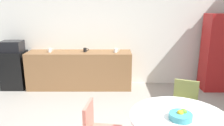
# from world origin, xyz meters

# --- Properties ---
(wall_back) EXTENTS (6.00, 0.10, 2.60)m
(wall_back) POSITION_xyz_m (0.00, 3.00, 1.30)
(wall_back) COLOR white
(wall_back) RESTS_ON ground_plane
(counter_block) EXTENTS (2.49, 0.60, 0.90)m
(counter_block) POSITION_xyz_m (-0.70, 2.65, 0.45)
(counter_block) COLOR brown
(counter_block) RESTS_ON ground_plane
(mini_fridge) EXTENTS (0.54, 0.54, 0.90)m
(mini_fridge) POSITION_xyz_m (-2.29, 2.65, 0.45)
(mini_fridge) COLOR black
(mini_fridge) RESTS_ON ground_plane
(microwave) EXTENTS (0.48, 0.38, 0.26)m
(microwave) POSITION_xyz_m (-2.29, 2.65, 1.03)
(microwave) COLOR black
(microwave) RESTS_ON mini_fridge
(locker_cabinet) EXTENTS (0.60, 0.50, 1.80)m
(locker_cabinet) POSITION_xyz_m (2.55, 2.55, 0.90)
(locker_cabinet) COLOR #B21E1E
(locker_cabinet) RESTS_ON ground_plane
(round_table) EXTENTS (1.16, 1.16, 0.74)m
(round_table) POSITION_xyz_m (0.88, -0.20, 0.62)
(round_table) COLOR silver
(round_table) RESTS_ON ground_plane
(chair_olive) EXTENTS (0.55, 0.55, 0.83)m
(chair_olive) POSITION_xyz_m (1.25, 0.72, 0.52)
(chair_olive) COLOR silver
(chair_olive) RESTS_ON ground_plane
(fruit_bowl) EXTENTS (0.26, 0.26, 0.11)m
(fruit_bowl) POSITION_xyz_m (0.87, -0.26, 0.78)
(fruit_bowl) COLOR teal
(fruit_bowl) RESTS_ON round_table
(mug_white) EXTENTS (0.13, 0.08, 0.09)m
(mug_white) POSITION_xyz_m (-1.39, 2.62, 0.95)
(mug_white) COLOR white
(mug_white) RESTS_ON counter_block
(mug_green) EXTENTS (0.13, 0.08, 0.09)m
(mug_green) POSITION_xyz_m (-0.55, 2.65, 0.95)
(mug_green) COLOR black
(mug_green) RESTS_ON counter_block
(mug_red) EXTENTS (0.13, 0.08, 0.09)m
(mug_red) POSITION_xyz_m (0.18, 2.59, 0.95)
(mug_red) COLOR white
(mug_red) RESTS_ON counter_block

